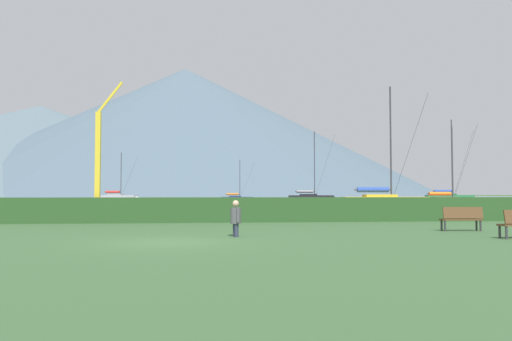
# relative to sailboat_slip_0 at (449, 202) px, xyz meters

# --- Properties ---
(ground_plane) EXTENTS (1000.00, 1000.00, 0.00)m
(ground_plane) POSITION_rel_sailboat_slip_0_xyz_m (-26.74, -35.18, -0.59)
(ground_plane) COLOR #385B33
(harbor_water) EXTENTS (320.00, 246.00, 0.00)m
(harbor_water) POSITION_rel_sailboat_slip_0_xyz_m (-26.74, 101.82, -0.58)
(harbor_water) COLOR gray
(harbor_water) RESTS_ON ground_plane
(hedge_line) EXTENTS (80.00, 1.20, 1.28)m
(hedge_line) POSITION_rel_sailboat_slip_0_xyz_m (-26.74, -24.18, 0.05)
(hedge_line) COLOR #284C23
(hedge_line) RESTS_ON ground_plane
(sailboat_slip_0) EXTENTS (7.03, 2.28, 9.22)m
(sailboat_slip_0) POSITION_rel_sailboat_slip_0_xyz_m (0.00, 0.00, 0.00)
(sailboat_slip_0) COLOR red
(sailboat_slip_0) RESTS_ON harbor_water
(sailboat_slip_1) EXTENTS (9.25, 3.98, 13.32)m
(sailboat_slip_1) POSITION_rel_sailboat_slip_0_xyz_m (17.99, 35.09, 0.19)
(sailboat_slip_1) COLOR #236B38
(sailboat_slip_1) RESTS_ON harbor_water
(sailboat_slip_4) EXTENTS (8.75, 3.98, 9.54)m
(sailboat_slip_4) POSITION_rel_sailboat_slip_0_xyz_m (-41.64, 51.72, 0.12)
(sailboat_slip_4) COLOR #9E9EA3
(sailboat_slip_4) RESTS_ON harbor_water
(sailboat_slip_5) EXTENTS (8.81, 3.18, 12.20)m
(sailboat_slip_5) POSITION_rel_sailboat_slip_0_xyz_m (-6.73, 35.39, 0.15)
(sailboat_slip_5) COLOR black
(sailboat_slip_5) RESTS_ON harbor_water
(sailboat_slip_6) EXTENTS (6.65, 2.39, 7.42)m
(sailboat_slip_6) POSITION_rel_sailboat_slip_0_xyz_m (-19.14, 39.59, -0.04)
(sailboat_slip_6) COLOR navy
(sailboat_slip_6) RESTS_ON harbor_water
(sailboat_slip_7) EXTENTS (8.82, 3.22, 11.32)m
(sailboat_slip_7) POSITION_rel_sailboat_slip_0_xyz_m (-8.92, -5.73, 0.14)
(sailboat_slip_7) COLOR gold
(sailboat_slip_7) RESTS_ON harbor_water
(park_bench_under_tree) EXTENTS (1.61, 0.55, 0.95)m
(park_bench_under_tree) POSITION_rel_sailboat_slip_0_xyz_m (-15.46, -31.64, -0.06)
(park_bench_under_tree) COLOR brown
(park_bench_under_tree) RESTS_ON ground_plane
(person_seated_viewer) EXTENTS (0.36, 0.56, 1.25)m
(person_seated_viewer) POSITION_rel_sailboat_slip_0_xyz_m (-24.53, -33.38, 0.10)
(person_seated_viewer) COLOR #2D3347
(person_seated_viewer) RESTS_ON ground_plane
(dock_crane) EXTENTS (4.78, 2.00, 19.49)m
(dock_crane) POSITION_rel_sailboat_slip_0_xyz_m (-41.84, 32.82, 5.83)
(dock_crane) COLOR #333338
(dock_crane) RESTS_ON ground_plane
(distant_hill_west_ridge) EXTENTS (314.84, 314.84, 82.36)m
(distant_hill_west_ridge) POSITION_rel_sailboat_slip_0_xyz_m (-35.54, 281.53, 40.59)
(distant_hill_west_ridge) COLOR #4C6070
(distant_hill_west_ridge) RESTS_ON ground_plane
(distant_hill_central_peak) EXTENTS (346.12, 346.12, 60.15)m
(distant_hill_central_peak) POSITION_rel_sailboat_slip_0_xyz_m (-132.16, 303.12, 29.49)
(distant_hill_central_peak) COLOR slate
(distant_hill_central_peak) RESTS_ON ground_plane
(distant_hill_east_ridge) EXTENTS (180.12, 180.12, 44.24)m
(distant_hill_east_ridge) POSITION_rel_sailboat_slip_0_xyz_m (-58.21, 283.02, 21.54)
(distant_hill_east_ridge) COLOR #425666
(distant_hill_east_ridge) RESTS_ON ground_plane
(distant_hill_far_shoulder) EXTENTS (214.54, 214.54, 84.80)m
(distant_hill_far_shoulder) POSITION_rel_sailboat_slip_0_xyz_m (-45.25, 338.20, 41.81)
(distant_hill_far_shoulder) COLOR #4C6070
(distant_hill_far_shoulder) RESTS_ON ground_plane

